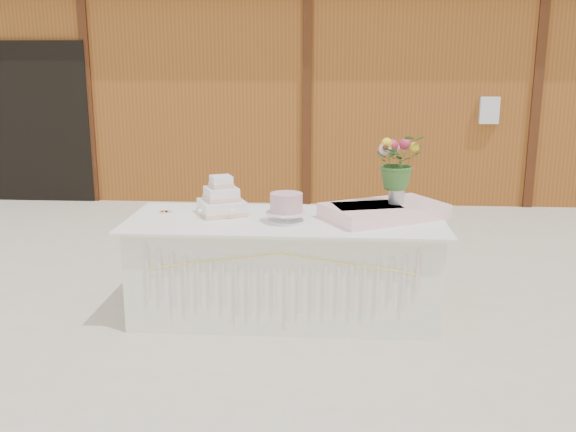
% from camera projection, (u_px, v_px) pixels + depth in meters
% --- Properties ---
extents(ground, '(80.00, 80.00, 0.00)m').
position_uv_depth(ground, '(285.00, 314.00, 5.04)').
color(ground, beige).
rests_on(ground, ground).
extents(barn, '(12.60, 4.60, 3.30)m').
position_uv_depth(barn, '(311.00, 77.00, 10.46)').
color(barn, brown).
rests_on(barn, ground).
extents(cake_table, '(2.40, 1.00, 0.77)m').
position_uv_depth(cake_table, '(285.00, 267.00, 4.95)').
color(cake_table, silver).
rests_on(cake_table, ground).
extents(wedding_cake, '(0.45, 0.45, 0.30)m').
position_uv_depth(wedding_cake, '(222.00, 201.00, 4.99)').
color(wedding_cake, white).
rests_on(wedding_cake, cake_table).
extents(pink_cake_stand, '(0.31, 0.31, 0.22)m').
position_uv_depth(pink_cake_stand, '(286.00, 206.00, 4.73)').
color(pink_cake_stand, white).
rests_on(pink_cake_stand, cake_table).
extents(satin_runner, '(1.02, 0.88, 0.11)m').
position_uv_depth(satin_runner, '(384.00, 211.00, 4.87)').
color(satin_runner, '#FFD0CD').
rests_on(satin_runner, cake_table).
extents(flower_vase, '(0.12, 0.12, 0.16)m').
position_uv_depth(flower_vase, '(396.00, 193.00, 4.85)').
color(flower_vase, silver).
rests_on(flower_vase, satin_runner).
extents(bouquet, '(0.48, 0.46, 0.41)m').
position_uv_depth(bouquet, '(398.00, 155.00, 4.78)').
color(bouquet, '#356227').
rests_on(bouquet, flower_vase).
extents(loose_flowers, '(0.21, 0.34, 0.02)m').
position_uv_depth(loose_flowers, '(160.00, 215.00, 4.96)').
color(loose_flowers, pink).
rests_on(loose_flowers, cake_table).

